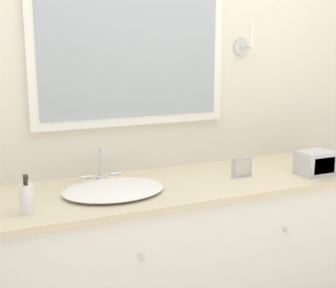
{
  "coord_description": "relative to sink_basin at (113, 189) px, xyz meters",
  "views": [
    {
      "loc": [
        -1.01,
        -1.68,
        1.54
      ],
      "look_at": [
        -0.12,
        0.33,
        1.06
      ],
      "focal_mm": 50.0,
      "sensor_mm": 36.0,
      "label": 1
    }
  ],
  "objects": [
    {
      "name": "soap_bottle",
      "position": [
        -0.4,
        -0.12,
        0.05
      ],
      "size": [
        0.06,
        0.06,
        0.16
      ],
      "color": "white",
      "rests_on": "vanity_counter"
    },
    {
      "name": "sink_basin",
      "position": [
        0.0,
        0.0,
        0.0
      ],
      "size": [
        0.47,
        0.42,
        0.18
      ],
      "color": "white",
      "rests_on": "vanity_counter"
    },
    {
      "name": "picture_frame",
      "position": [
        0.68,
        -0.02,
        0.03
      ],
      "size": [
        0.11,
        0.01,
        0.1
      ],
      "color": "#B2B2B7",
      "rests_on": "vanity_counter"
    },
    {
      "name": "hand_towel_near_sink",
      "position": [
        1.28,
        0.1,
        -0.0
      ],
      "size": [
        0.14,
        0.11,
        0.04
      ],
      "color": "#A8B7C6",
      "rests_on": "vanity_counter"
    },
    {
      "name": "vanity_counter",
      "position": [
        0.41,
        0.02,
        -0.45
      ],
      "size": [
        2.13,
        0.61,
        0.86
      ],
      "color": "white",
      "rests_on": "ground_plane"
    },
    {
      "name": "appliance_box",
      "position": [
        1.06,
        -0.13,
        0.04
      ],
      "size": [
        0.18,
        0.14,
        0.12
      ],
      "color": "#BCBCC1",
      "rests_on": "vanity_counter"
    },
    {
      "name": "wall_back",
      "position": [
        0.4,
        0.35,
        0.4
      ],
      "size": [
        8.0,
        0.18,
        2.55
      ],
      "color": "silver",
      "rests_on": "ground_plane"
    }
  ]
}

